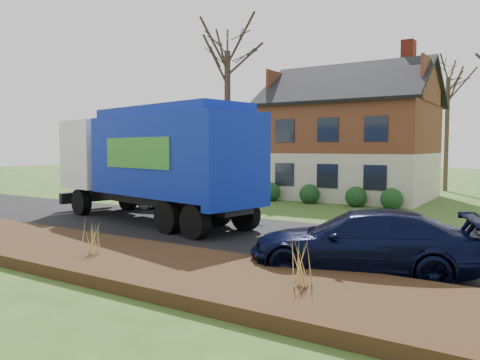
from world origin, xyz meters
The scene contains 12 objects.
ground centered at (0.00, 0.00, 0.00)m, with size 120.00×120.00×0.00m, color #2C4E1A.
road centered at (0.00, 0.00, 0.01)m, with size 80.00×7.00×0.02m, color black.
mulch_verge centered at (0.00, -5.30, 0.15)m, with size 80.00×3.50×0.30m, color black.
main_house centered at (1.49, 13.91, 4.03)m, with size 12.95×8.95×9.26m.
ranch_house centered at (-12.00, 13.00, 1.81)m, with size 9.80×8.20×3.70m.
garbage_truck centered at (-1.53, 0.45, 2.65)m, with size 11.11×5.06×4.60m.
silver_sedan centered at (-3.53, 3.95, 0.69)m, with size 1.46×4.18×1.38m, color #999CA0.
navy_wagon centered at (8.12, -2.73, 0.77)m, with size 2.17×5.34×1.55m, color black.
tree_front_west centered at (-4.03, 9.48, 9.96)m, with size 4.07×4.07×12.09m.
tree_back centered at (6.17, 21.60, 8.91)m, with size 3.38×3.38×10.69m.
grass_clump_mid centered at (2.02, -5.66, 0.76)m, with size 0.33×0.27×0.93m.
grass_clump_east centered at (7.75, -5.28, 0.77)m, with size 0.38×0.31×0.95m.
Camera 1 is at (11.66, -13.63, 3.05)m, focal length 35.00 mm.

